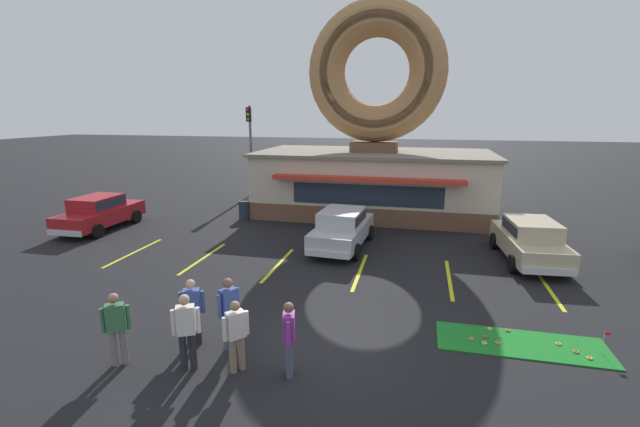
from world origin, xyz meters
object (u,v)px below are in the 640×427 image
Objects in this scene: putting_flag_pin at (606,337)px; pedestrian_blue_sweater_man at (186,328)px; pedestrian_clipboard_woman at (229,310)px; car_champagne at (530,239)px; pedestrian_crossing_woman at (236,333)px; golf_ball at (500,336)px; trash_bin at (244,210)px; car_silver at (342,227)px; car_red at (99,211)px; pedestrian_leather_jacket_man at (192,309)px; pedestrian_hooded_kid at (116,326)px; traffic_light_pole at (250,139)px; pedestrian_beanie_man at (289,335)px.

pedestrian_blue_sweater_man is (-8.96, -2.69, 0.53)m from putting_flag_pin.
putting_flag_pin is 0.31× the size of pedestrian_clipboard_woman.
car_champagne is 11.75m from pedestrian_crossing_woman.
trash_bin is at bearing 138.20° from golf_ball.
golf_ball is at bearing -41.80° from trash_bin.
car_silver is 2.90× the size of pedestrian_crossing_woman.
pedestrian_leather_jacket_man reaches higher than car_red.
pedestrian_crossing_woman is (2.61, 0.38, -0.04)m from pedestrian_hooded_kid.
pedestrian_crossing_woman is 13.42m from trash_bin.
pedestrian_crossing_woman is at bearing -67.69° from trash_bin.
pedestrian_crossing_woman is at bearing -162.59° from putting_flag_pin.
pedestrian_leather_jacket_man is 1.65m from pedestrian_crossing_woman.
golf_ball is at bearing -107.43° from car_champagne.
trash_bin is at bearing -71.37° from traffic_light_pole.
car_champagne is 2.90× the size of pedestrian_crossing_woman.
pedestrian_hooded_kid is at bearing -159.66° from golf_ball.
pedestrian_leather_jacket_man is at bearing -41.20° from car_red.
pedestrian_beanie_man is (-4.61, -2.62, 0.87)m from golf_ball.
car_silver is 4.79× the size of trash_bin.
car_champagne is (7.03, -0.04, 0.00)m from car_silver.
traffic_light_pole is (-12.98, 16.05, 3.66)m from golf_ball.
car_red is 2.78× the size of pedestrian_leather_jacket_man.
traffic_light_pole is (-2.14, 6.36, 3.21)m from trash_bin.
pedestrian_blue_sweater_man is at bearing -163.29° from putting_flag_pin.
pedestrian_clipboard_woman is at bearing -135.43° from car_champagne.
golf_ball is 0.02× the size of pedestrian_hooded_kid.
pedestrian_hooded_kid is at bearing -150.52° from pedestrian_clipboard_woman.
pedestrian_blue_sweater_man is 1.13m from pedestrian_clipboard_woman.
car_champagne is 2.69× the size of pedestrian_blue_sweater_man.
putting_flag_pin is at bearing -6.23° from golf_ball.
putting_flag_pin is 0.32× the size of pedestrian_blue_sweater_man.
putting_flag_pin is 9.72m from car_silver.
pedestrian_hooded_kid is 2.64m from pedestrian_crossing_woman.
car_champagne is 0.81× the size of traffic_light_pole.
pedestrian_blue_sweater_man is 1.59m from pedestrian_hooded_kid.
pedestrian_hooded_kid is at bearing -76.43° from traffic_light_pole.
car_champagne is 2.82× the size of pedestrian_beanie_man.
trash_bin is (-4.06, 12.62, -0.47)m from pedestrian_blue_sweater_man.
car_red is at bearing 160.71° from putting_flag_pin.
pedestrian_beanie_man is at bearing -22.66° from pedestrian_clipboard_woman.
putting_flag_pin is 0.33× the size of pedestrian_beanie_man.
pedestrian_leather_jacket_man reaches higher than pedestrian_crossing_woman.
pedestrian_crossing_woman is 1.65× the size of trash_bin.
car_red is 2.73× the size of pedestrian_hooded_kid.
car_champagne is (-0.24, 6.40, 0.43)m from putting_flag_pin.
trash_bin is at bearing 107.82° from pedestrian_blue_sweater_man.
pedestrian_hooded_kid is (-10.54, -2.86, 0.49)m from putting_flag_pin.
pedestrian_blue_sweater_man is 1.04× the size of pedestrian_hooded_kid.
car_red is at bearing 131.39° from pedestrian_hooded_kid.
pedestrian_hooded_kid reaches higher than putting_flag_pin.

